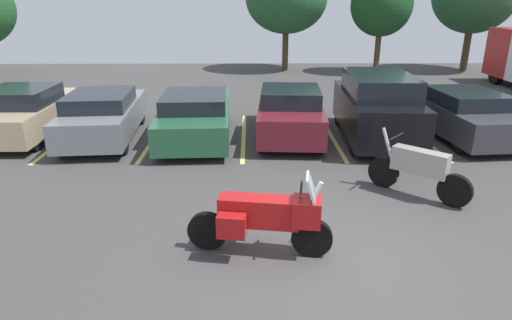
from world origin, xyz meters
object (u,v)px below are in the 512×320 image
object	(u,v)px
car_tan	(27,112)
car_green	(196,115)
car_charcoal	(461,113)
car_black	(377,107)
motorcycle_second	(418,169)
car_grey	(103,115)
motorcycle_touring	(264,217)
car_maroon	(290,112)

from	to	relation	value
car_tan	car_green	distance (m)	5.06
car_tan	car_charcoal	xyz separation A→B (m)	(12.87, -0.27, -0.02)
car_tan	car_black	bearing A→B (deg)	-3.22
motorcycle_second	car_black	size ratio (longest dim) A/B	0.38
car_tan	car_green	size ratio (longest dim) A/B	0.92
car_black	car_charcoal	distance (m)	2.64
car_grey	car_charcoal	size ratio (longest dim) A/B	0.97
motorcycle_second	car_grey	bearing A→B (deg)	151.90
motorcycle_touring	car_black	world-z (taller)	car_black
car_grey	car_black	size ratio (longest dim) A/B	1.02
motorcycle_touring	car_green	size ratio (longest dim) A/B	0.48
car_maroon	car_black	xyz separation A→B (m)	(2.44, -0.36, 0.23)
motorcycle_touring	car_maroon	bearing A→B (deg)	81.57
motorcycle_second	car_tan	xyz separation A→B (m)	(-10.09, 4.49, 0.11)
car_green	car_maroon	world-z (taller)	car_maroon
car_black	motorcycle_touring	bearing A→B (deg)	-119.23
motorcycle_second	car_grey	size ratio (longest dim) A/B	0.37
motorcycle_touring	car_tan	distance (m)	9.55
motorcycle_second	car_green	bearing A→B (deg)	140.32
car_green	motorcycle_second	bearing A→B (deg)	-39.68
car_tan	car_maroon	world-z (taller)	same
car_tan	car_grey	size ratio (longest dim) A/B	0.99
car_grey	car_maroon	world-z (taller)	car_maroon
car_tan	car_maroon	size ratio (longest dim) A/B	1.00
motorcycle_second	car_maroon	xyz separation A→B (m)	(-2.27, 4.28, 0.12)
car_tan	car_green	xyz separation A→B (m)	(5.05, -0.32, -0.04)
car_maroon	car_black	bearing A→B (deg)	-8.46
car_green	car_tan	bearing A→B (deg)	176.41
car_black	car_charcoal	xyz separation A→B (m)	(2.61, 0.31, -0.27)
car_green	car_maroon	distance (m)	2.77
car_charcoal	car_black	bearing A→B (deg)	-173.31
car_tan	car_charcoal	world-z (taller)	car_tan
motorcycle_second	car_black	bearing A→B (deg)	87.49
motorcycle_second	car_tan	distance (m)	11.04
motorcycle_second	car_green	size ratio (longest dim) A/B	0.35
car_tan	car_maroon	distance (m)	7.82
motorcycle_second	car_tan	bearing A→B (deg)	155.99
motorcycle_second	motorcycle_touring	bearing A→B (deg)	-146.29
motorcycle_touring	car_tan	xyz separation A→B (m)	(-6.86, 6.65, 0.05)
car_maroon	car_black	size ratio (longest dim) A/B	1.00
car_maroon	car_charcoal	distance (m)	5.06
motorcycle_second	car_charcoal	xyz separation A→B (m)	(2.78, 4.22, 0.08)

